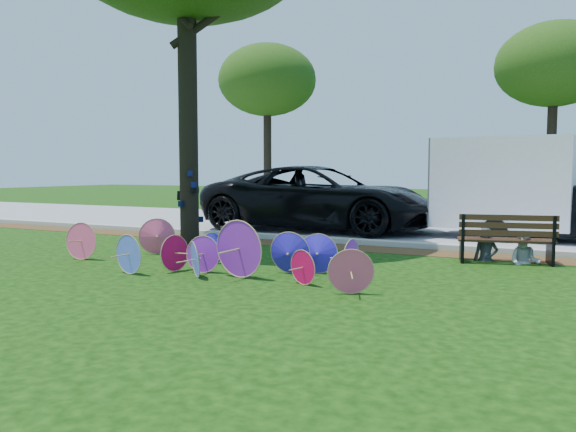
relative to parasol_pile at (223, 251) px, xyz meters
The scene contains 11 objects.
ground 0.73m from the parasol_pile, 82.54° to the right, with size 90.00×90.00×0.00m, color black.
mulch_strip 3.89m from the parasol_pile, 88.78° to the left, with size 90.00×1.00×0.01m, color #472D16.
curb 4.58m from the parasol_pile, 88.97° to the left, with size 90.00×0.30×0.12m, color #B7B5AD.
street 8.73m from the parasol_pile, 89.46° to the left, with size 90.00×8.00×0.01m, color gray.
parasol_pile is the anchor object (origin of this frame).
black_van 7.17m from the parasol_pile, 99.65° to the left, with size 3.13×6.80×1.89m, color black.
cargo_trailer 8.37m from the parasol_pile, 62.46° to the left, with size 3.27×2.07×2.89m, color white.
park_bench 5.37m from the parasol_pile, 37.02° to the left, with size 1.78×0.68×0.93m, color black, non-canonical shape.
person_left 5.13m from the parasol_pile, 39.82° to the left, with size 0.46×0.30×1.27m, color #323944.
person_right 5.69m from the parasol_pile, 35.29° to the left, with size 0.57×0.45×1.18m, color silver.
bg_trees 16.47m from the parasol_pile, 75.97° to the left, with size 24.74×5.97×7.40m.
Camera 1 is at (5.18, -7.49, 1.77)m, focal length 35.00 mm.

